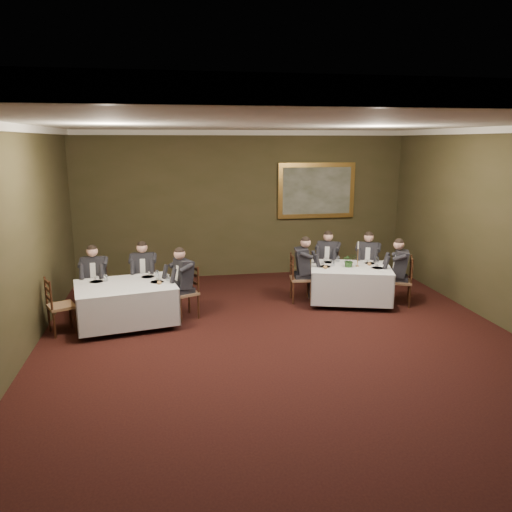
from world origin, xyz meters
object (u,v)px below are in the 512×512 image
object	(u,v)px
diner_main_endleft	(301,277)
chair_sec_endleft	(62,317)
chair_main_backleft	(328,278)
candlestick	(358,257)
diner_main_endright	(401,280)
table_second	(126,301)
diner_sec_endright	(185,291)
chair_main_endleft	(300,288)
chair_main_endright	(401,291)
painting	(316,191)
diner_main_backright	(367,269)
chair_sec_backright	(145,293)
diner_sec_backleft	(96,287)
diner_sec_backright	(144,283)
chair_sec_backleft	(96,298)
table_main	(350,282)
diner_main_backleft	(328,268)
chair_sec_endright	(186,303)
chair_main_backright	(367,279)
centerpiece	(349,260)

from	to	relation	value
diner_main_endleft	chair_sec_endleft	distance (m)	4.64
chair_main_backleft	candlestick	bearing A→B (deg)	138.27
chair_main_backleft	diner_main_endright	bearing A→B (deg)	162.39
table_second	diner_sec_endright	size ratio (longest dim) A/B	1.44
diner_sec_endright	chair_main_endleft	bearing A→B (deg)	-100.10
chair_main_endright	painting	distance (m)	3.48
diner_main_backright	chair_sec_backright	xyz separation A→B (m)	(-4.77, -0.22, -0.23)
chair_main_backleft	table_second	bearing A→B (deg)	47.16
diner_main_endright	diner_sec_backleft	xyz separation A→B (m)	(-6.00, 0.53, 0.00)
diner_main_endleft	chair_main_endright	world-z (taller)	diner_main_endleft
diner_sec_backright	chair_sec_endleft	world-z (taller)	diner_sec_backright
chair_sec_backleft	candlestick	size ratio (longest dim) A/B	1.88
chair_main_endright	chair_sec_backright	size ratio (longest dim) A/B	1.00
chair_sec_backright	diner_sec_backright	distance (m)	0.23
chair_main_backleft	painting	xyz separation A→B (m)	(0.18, 1.63, 1.78)
table_main	diner_main_endleft	world-z (taller)	diner_main_endleft
table_main	diner_sec_backleft	bearing A→B (deg)	177.18
chair_main_backleft	diner_sec_endright	distance (m)	3.41
diner_main_backleft	diner_sec_backleft	xyz separation A→B (m)	(-4.85, -0.65, 0.00)
candlestick	painting	distance (m)	2.76
table_main	chair_main_endright	distance (m)	1.03
diner_main_backleft	chair_sec_backleft	xyz separation A→B (m)	(-4.85, -0.64, -0.23)
diner_main_endleft	chair_sec_endright	size ratio (longest dim) A/B	1.35
diner_main_endright	chair_sec_backleft	xyz separation A→B (m)	(-6.00, 0.54, -0.23)
diner_sec_backleft	chair_sec_endleft	world-z (taller)	diner_sec_backleft
diner_sec_backleft	chair_sec_endright	world-z (taller)	diner_sec_backleft
painting	chair_main_backright	bearing A→B (deg)	-70.98
chair_main_endright	painting	size ratio (longest dim) A/B	0.52
chair_main_backleft	chair_sec_backright	size ratio (longest dim) A/B	1.00
table_main	diner_main_endright	xyz separation A→B (m)	(0.96, -0.28, 0.06)
chair_main_backright	diner_main_endright	bearing A→B (deg)	135.64
chair_sec_backright	centerpiece	distance (m)	4.16
chair_sec_backleft	diner_sec_endright	distance (m)	1.79
chair_main_endleft	chair_sec_backright	size ratio (longest dim) A/B	1.00
chair_main_endleft	diner_main_backright	bearing A→B (deg)	109.72
diner_sec_backright	painting	world-z (taller)	painting
table_second	diner_main_backright	size ratio (longest dim) A/B	1.44
diner_main_endright	table_second	bearing A→B (deg)	115.66
chair_main_endright	diner_sec_endright	world-z (taller)	diner_sec_endright
diner_main_endright	chair_sec_endright	xyz separation A→B (m)	(-4.31, -0.03, -0.23)
chair_main_backright	centerpiece	distance (m)	1.16
table_main	diner_sec_endright	size ratio (longest dim) A/B	1.40
chair_sec_endleft	centerpiece	xyz separation A→B (m)	(5.44, 0.71, 0.63)
diner_sec_endright	chair_sec_endleft	world-z (taller)	diner_sec_endright
diner_main_endright	centerpiece	xyz separation A→B (m)	(-1.01, 0.26, 0.40)
table_main	chair_main_endleft	bearing A→B (deg)	163.93
chair_sec_endright	centerpiece	xyz separation A→B (m)	(3.30, 0.29, 0.63)
chair_sec_backright	diner_sec_backright	world-z (taller)	diner_sec_backright
chair_main_backright	chair_sec_endright	bearing A→B (deg)	40.87
table_main	chair_sec_backleft	bearing A→B (deg)	177.05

